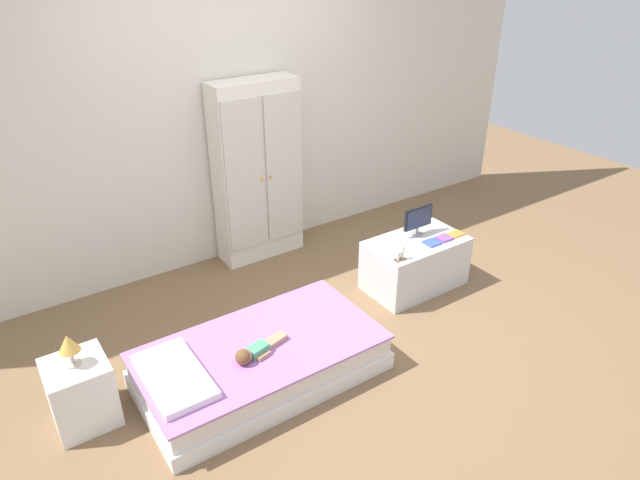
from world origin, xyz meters
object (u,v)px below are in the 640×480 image
object	(u,v)px
tv_monitor	(418,219)
rocking_horse_toy	(401,253)
doll	(252,352)
book_orange	(455,234)
table_lamp	(68,345)
wardrobe	(257,172)
tv_stand	(415,263)
book_blue	(432,243)
book_purple	(444,238)
nightstand	(81,393)
bed	(261,361)

from	to	relation	value
tv_monitor	rocking_horse_toy	bearing A→B (deg)	-148.56
doll	book_orange	distance (m)	1.99
doll	table_lamp	size ratio (longest dim) A/B	1.94
table_lamp	rocking_horse_toy	distance (m)	2.28
book_orange	wardrobe	bearing A→B (deg)	129.94
tv_monitor	rocking_horse_toy	size ratio (longest dim) A/B	2.38
tv_stand	book_blue	distance (m)	0.25
book_blue	wardrobe	bearing A→B (deg)	122.43
table_lamp	book_purple	xyz separation A→B (m)	(2.77, -0.10, -0.13)
book_purple	wardrobe	bearing A→B (deg)	126.38
wardrobe	tv_stand	xyz separation A→B (m)	(0.76, -1.18, -0.56)
table_lamp	nightstand	bearing A→B (deg)	0.00
nightstand	tv_stand	size ratio (longest dim) A/B	0.53
table_lamp	book_orange	bearing A→B (deg)	-1.89
bed	book_orange	size ratio (longest dim) A/B	11.87
table_lamp	rocking_horse_toy	xyz separation A→B (m)	(2.28, -0.15, -0.08)
doll	wardrobe	xyz separation A→B (m)	(0.89, 1.52, 0.48)
book_orange	nightstand	bearing A→B (deg)	178.11
wardrobe	book_blue	bearing A→B (deg)	-57.57
tv_stand	wardrobe	bearing A→B (deg)	122.67
wardrobe	book_blue	xyz separation A→B (m)	(0.82, -1.28, -0.35)
doll	rocking_horse_toy	xyz separation A→B (m)	(1.34, 0.19, 0.17)
table_lamp	book_blue	world-z (taller)	table_lamp
bed	nightstand	distance (m)	1.06
bed	rocking_horse_toy	xyz separation A→B (m)	(1.25, 0.11, 0.34)
bed	rocking_horse_toy	distance (m)	1.30
nightstand	book_blue	distance (m)	2.65
tv_stand	book_purple	world-z (taller)	book_purple
doll	book_orange	world-z (taller)	book_orange
bed	tv_stand	bearing A→B (deg)	9.63
book_blue	nightstand	bearing A→B (deg)	177.92
tv_stand	tv_monitor	world-z (taller)	tv_monitor
table_lamp	tv_monitor	xyz separation A→B (m)	(2.66, 0.09, 0.00)
book_purple	rocking_horse_toy	bearing A→B (deg)	-174.23
nightstand	book_purple	world-z (taller)	book_purple
doll	book_blue	bearing A→B (deg)	8.05
tv_monitor	doll	bearing A→B (deg)	-166.15
table_lamp	book_orange	size ratio (longest dim) A/B	1.56
wardrobe	book_purple	size ratio (longest dim) A/B	13.21
doll	book_purple	distance (m)	1.86
tv_monitor	book_blue	distance (m)	0.22
book_purple	book_orange	distance (m)	0.13
table_lamp	bed	bearing A→B (deg)	-13.93
book_purple	book_orange	size ratio (longest dim) A/B	0.91
tv_stand	book_orange	distance (m)	0.40
book_purple	book_blue	bearing A→B (deg)	180.00
rocking_horse_toy	nightstand	bearing A→B (deg)	176.32
table_lamp	rocking_horse_toy	size ratio (longest dim) A/B	1.75
bed	book_blue	xyz separation A→B (m)	(1.61, 0.16, 0.30)
doll	book_blue	distance (m)	1.73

